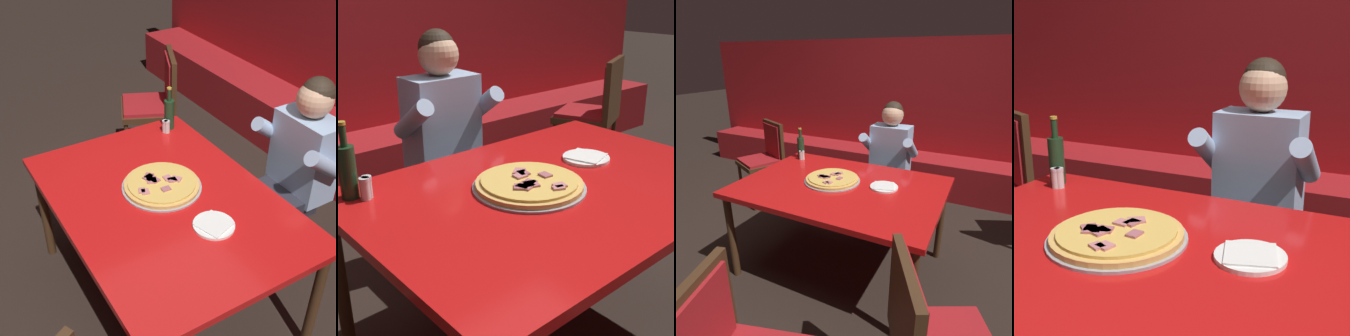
{
  "view_description": "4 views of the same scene",
  "coord_description": "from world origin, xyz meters",
  "views": [
    {
      "loc": [
        1.7,
        -0.99,
        2.29
      ],
      "look_at": [
        -0.16,
        0.11,
        0.82
      ],
      "focal_mm": 50.0,
      "sensor_mm": 36.0,
      "label": 1
    },
    {
      "loc": [
        -1.25,
        -1.14,
        1.5
      ],
      "look_at": [
        -0.15,
        0.11,
        0.83
      ],
      "focal_mm": 50.0,
      "sensor_mm": 36.0,
      "label": 2
    },
    {
      "loc": [
        0.97,
        -1.88,
        1.69
      ],
      "look_at": [
        -0.13,
        0.31,
        0.76
      ],
      "focal_mm": 32.0,
      "sensor_mm": 36.0,
      "label": 3
    },
    {
      "loc": [
        0.67,
        -1.08,
        1.37
      ],
      "look_at": [
        -0.02,
        0.34,
        0.92
      ],
      "focal_mm": 50.0,
      "sensor_mm": 36.0,
      "label": 4
    }
  ],
  "objects": [
    {
      "name": "shaker_oregano",
      "position": [
        -0.6,
        0.37,
        0.79
      ],
      "size": [
        0.04,
        0.04,
        0.09
      ],
      "color": "silver",
      "rests_on": "main_dining_table"
    },
    {
      "name": "main_dining_table",
      "position": [
        0.0,
        0.0,
        0.69
      ],
      "size": [
        1.54,
        1.09,
        0.75
      ],
      "color": "#422816",
      "rests_on": "ground_plane"
    },
    {
      "name": "dining_chair_far_left",
      "position": [
        -1.39,
        0.73,
        0.57
      ],
      "size": [
        0.58,
        0.58,
        0.96
      ],
      "color": "#422816",
      "rests_on": "ground_plane"
    },
    {
      "name": "shaker_parmesan",
      "position": [
        -0.61,
        0.36,
        0.79
      ],
      "size": [
        0.04,
        0.04,
        0.09
      ],
      "color": "silver",
      "rests_on": "main_dining_table"
    },
    {
      "name": "ground_plane",
      "position": [
        0.0,
        0.0,
        0.0
      ],
      "size": [
        24.0,
        24.0,
        0.0
      ],
      "primitive_type": "plane",
      "color": "black"
    },
    {
      "name": "pizza",
      "position": [
        -0.09,
        0.04,
        0.77
      ],
      "size": [
        0.44,
        0.44,
        0.05
      ],
      "color": "#9E9EA3",
      "rests_on": "main_dining_table"
    },
    {
      "name": "beer_bottle",
      "position": [
        -0.65,
        0.41,
        0.86
      ],
      "size": [
        0.07,
        0.07,
        0.29
      ],
      "color": "#19381E",
      "rests_on": "main_dining_table"
    },
    {
      "name": "plate_white_paper",
      "position": [
        0.32,
        0.09,
        0.76
      ],
      "size": [
        0.21,
        0.21,
        0.02
      ],
      "color": "white",
      "rests_on": "main_dining_table"
    },
    {
      "name": "diner_seated_blue_shirt",
      "position": [
        0.1,
        0.83,
        0.71
      ],
      "size": [
        0.53,
        0.53,
        1.27
      ],
      "color": "black",
      "rests_on": "ground_plane"
    }
  ]
}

